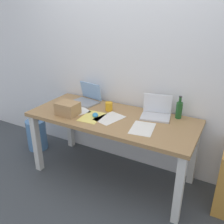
{
  "coord_description": "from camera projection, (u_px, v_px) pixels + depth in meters",
  "views": [
    {
      "loc": [
        1.11,
        -2.05,
        1.81
      ],
      "look_at": [
        0.0,
        0.0,
        0.81
      ],
      "focal_mm": 38.77,
      "sensor_mm": 36.0,
      "label": 1
    }
  ],
  "objects": [
    {
      "name": "laptop_left",
      "position": [
        87.0,
        98.0,
        2.92
      ],
      "size": [
        0.35,
        0.3,
        0.23
      ],
      "color": "gray",
      "rests_on": "desk"
    },
    {
      "name": "paper_yellow_folder",
      "position": [
        92.0,
        117.0,
        2.54
      ],
      "size": [
        0.23,
        0.31,
        0.0
      ],
      "primitive_type": "cube",
      "rotation": [
        0.0,
        0.0,
        0.07
      ],
      "color": "#F4E06B",
      "rests_on": "desk"
    },
    {
      "name": "water_cooler_jug",
      "position": [
        37.0,
        134.0,
        3.33
      ],
      "size": [
        0.26,
        0.26,
        0.47
      ],
      "color": "#598CC6",
      "rests_on": "ground"
    },
    {
      "name": "cardboard_box",
      "position": [
        68.0,
        109.0,
        2.58
      ],
      "size": [
        0.23,
        0.18,
        0.14
      ],
      "primitive_type": "cube",
      "rotation": [
        0.0,
        0.0,
        -0.02
      ],
      "color": "tan",
      "rests_on": "desk"
    },
    {
      "name": "back_wall",
      "position": [
        131.0,
        58.0,
        2.69
      ],
      "size": [
        5.2,
        0.08,
        2.6
      ],
      "primitive_type": "cube",
      "color": "white",
      "rests_on": "ground"
    },
    {
      "name": "coffee_mug",
      "position": [
        109.0,
        106.0,
        2.69
      ],
      "size": [
        0.08,
        0.08,
        0.09
      ],
      "primitive_type": "cylinder",
      "color": "gold",
      "rests_on": "desk"
    },
    {
      "name": "paper_sheet_center",
      "position": [
        110.0,
        118.0,
        2.51
      ],
      "size": [
        0.28,
        0.34,
        0.0
      ],
      "primitive_type": "cube",
      "rotation": [
        0.0,
        0.0,
        -0.28
      ],
      "color": "white",
      "rests_on": "desk"
    },
    {
      "name": "paper_sheet_front_right",
      "position": [
        142.0,
        128.0,
        2.3
      ],
      "size": [
        0.25,
        0.32,
        0.0
      ],
      "primitive_type": "cube",
      "rotation": [
        0.0,
        0.0,
        0.15
      ],
      "color": "white",
      "rests_on": "desk"
    },
    {
      "name": "computer_mouse",
      "position": [
        95.0,
        115.0,
        2.55
      ],
      "size": [
        0.1,
        0.12,
        0.03
      ],
      "primitive_type": "ellipsoid",
      "rotation": [
        0.0,
        0.0,
        0.54
      ],
      "color": "#338CC6",
      "rests_on": "desk"
    },
    {
      "name": "beer_bottle",
      "position": [
        179.0,
        110.0,
        2.48
      ],
      "size": [
        0.07,
        0.07,
        0.24
      ],
      "color": "#1E5123",
      "rests_on": "desk"
    },
    {
      "name": "laptop_right",
      "position": [
        156.0,
        112.0,
        2.53
      ],
      "size": [
        0.34,
        0.28,
        0.22
      ],
      "color": "silver",
      "rests_on": "desk"
    },
    {
      "name": "ground_plane",
      "position": [
        112.0,
        175.0,
        2.86
      ],
      "size": [
        8.0,
        8.0,
        0.0
      ],
      "primitive_type": "plane",
      "color": "#42474C"
    },
    {
      "name": "desk",
      "position": [
        112.0,
        125.0,
        2.6
      ],
      "size": [
        1.78,
        0.75,
        0.76
      ],
      "color": "#A37A4C",
      "rests_on": "ground"
    },
    {
      "name": "paper_sheet_front_left",
      "position": [
        75.0,
        112.0,
        2.66
      ],
      "size": [
        0.32,
        0.36,
        0.0
      ],
      "primitive_type": "cube",
      "rotation": [
        0.0,
        0.0,
        -0.48
      ],
      "color": "white",
      "rests_on": "desk"
    }
  ]
}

